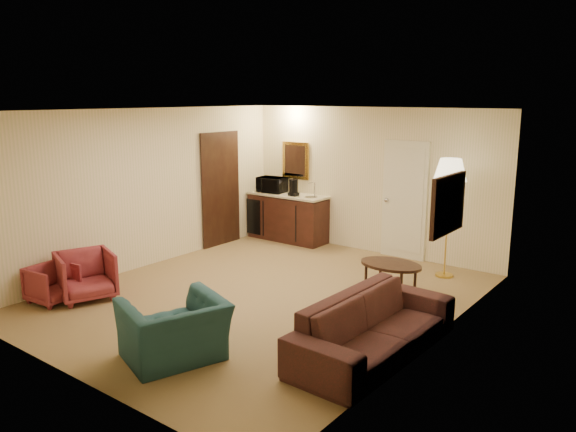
# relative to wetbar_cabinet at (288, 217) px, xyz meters

# --- Properties ---
(ground) EXTENTS (6.00, 6.00, 0.00)m
(ground) POSITION_rel_wetbar_cabinet_xyz_m (1.65, -2.72, -0.46)
(ground) COLOR #9A804E
(ground) RESTS_ON ground
(room_walls) EXTENTS (5.02, 6.01, 2.61)m
(room_walls) POSITION_rel_wetbar_cabinet_xyz_m (1.55, -1.95, 1.26)
(room_walls) COLOR beige
(room_walls) RESTS_ON ground
(wetbar_cabinet) EXTENTS (1.64, 0.58, 0.92)m
(wetbar_cabinet) POSITION_rel_wetbar_cabinet_xyz_m (0.00, 0.00, 0.00)
(wetbar_cabinet) COLOR #3C1A13
(wetbar_cabinet) RESTS_ON ground
(sofa) EXTENTS (0.74, 2.27, 0.88)m
(sofa) POSITION_rel_wetbar_cabinet_xyz_m (3.80, -3.42, -0.02)
(sofa) COLOR black
(sofa) RESTS_ON ground
(teal_armchair) EXTENTS (0.97, 1.19, 0.90)m
(teal_armchair) POSITION_rel_wetbar_cabinet_xyz_m (2.16, -4.83, -0.01)
(teal_armchair) COLOR #1B3E45
(teal_armchair) RESTS_ON ground
(rose_chair_near) EXTENTS (0.58, 0.61, 0.58)m
(rose_chair_near) POSITION_rel_wetbar_cabinet_xyz_m (-0.50, -4.68, -0.17)
(rose_chair_near) COLOR #993241
(rose_chair_near) RESTS_ON ground
(rose_chair_far) EXTENTS (0.89, 0.92, 0.75)m
(rose_chair_far) POSITION_rel_wetbar_cabinet_xyz_m (-0.25, -4.32, -0.09)
(rose_chair_far) COLOR #993241
(rose_chair_far) RESTS_ON ground
(coffee_table) EXTENTS (0.95, 0.69, 0.51)m
(coffee_table) POSITION_rel_wetbar_cabinet_xyz_m (3.12, -1.72, -0.20)
(coffee_table) COLOR black
(coffee_table) RESTS_ON ground
(floor_lamp) EXTENTS (0.64, 0.64, 1.87)m
(floor_lamp) POSITION_rel_wetbar_cabinet_xyz_m (3.35, -0.32, 0.48)
(floor_lamp) COLOR gold
(floor_lamp) RESTS_ON ground
(waste_bin) EXTENTS (0.24, 0.24, 0.27)m
(waste_bin) POSITION_rel_wetbar_cabinet_xyz_m (0.65, -0.07, -0.33)
(waste_bin) COLOR black
(waste_bin) RESTS_ON ground
(microwave) EXTENTS (0.57, 0.36, 0.37)m
(microwave) POSITION_rel_wetbar_cabinet_xyz_m (-0.37, -0.03, 0.64)
(microwave) COLOR black
(microwave) RESTS_ON wetbar_cabinet
(coffee_maker) EXTENTS (0.21, 0.21, 0.31)m
(coffee_maker) POSITION_rel_wetbar_cabinet_xyz_m (0.20, -0.09, 0.62)
(coffee_maker) COLOR black
(coffee_maker) RESTS_ON wetbar_cabinet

